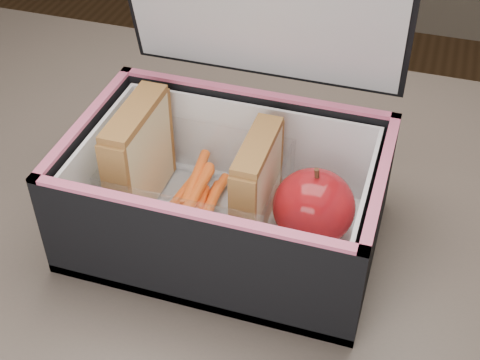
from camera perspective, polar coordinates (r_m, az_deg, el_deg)
name	(u,v)px	position (r m, az deg, el deg)	size (l,w,h in m)	color
kitchen_table	(290,341)	(0.68, 4.30, -13.54)	(1.20, 0.80, 0.75)	brown
lunch_bag	(228,185)	(0.61, -1.07, -0.44)	(0.28, 0.23, 0.28)	black
plastic_tub	(198,186)	(0.63, -3.62, -0.55)	(0.16, 0.11, 0.07)	white
sandwich_left	(139,156)	(0.64, -8.59, 2.01)	(0.03, 0.10, 0.11)	#D8C586
sandwich_right	(257,184)	(0.61, 1.45, -0.36)	(0.02, 0.09, 0.10)	#D8C586
carrot_sticks	(198,202)	(0.64, -3.64, -1.85)	(0.05, 0.12, 0.03)	#F65818
paper_napkin	(310,235)	(0.63, 6.01, -4.68)	(0.08, 0.08, 0.01)	white
red_apple	(314,207)	(0.60, 6.31, -2.29)	(0.09, 0.09, 0.08)	maroon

